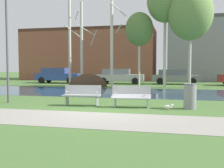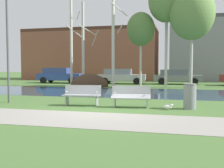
{
  "view_description": "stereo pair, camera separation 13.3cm",
  "coord_description": "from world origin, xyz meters",
  "px_view_note": "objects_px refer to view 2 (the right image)",
  "views": [
    {
      "loc": [
        2.83,
        -9.78,
        1.66
      ],
      "look_at": [
        0.06,
        1.99,
        0.9
      ],
      "focal_mm": 43.45,
      "sensor_mm": 36.0,
      "label": 1
    },
    {
      "loc": [
        2.96,
        -9.75,
        1.66
      ],
      "look_at": [
        0.06,
        1.99,
        0.9
      ],
      "focal_mm": 43.45,
      "sensor_mm": 36.0,
      "label": 2
    }
  ],
  "objects_px": {
    "trash_bin": "(190,96)",
    "bench_left": "(82,95)",
    "parked_hatch_third_grey": "(176,76)",
    "parked_sedan_second_silver": "(121,76)",
    "bench_right": "(131,96)",
    "seagull": "(168,107)",
    "parked_van_nearest_blue": "(60,75)",
    "streetlamp": "(7,16)"
  },
  "relations": [
    {
      "from": "trash_bin",
      "to": "bench_right",
      "type": "bearing_deg",
      "value": -177.63
    },
    {
      "from": "trash_bin",
      "to": "parked_hatch_third_grey",
      "type": "xyz_separation_m",
      "value": [
        -0.67,
        15.67,
        0.23
      ]
    },
    {
      "from": "bench_right",
      "to": "parked_sedan_second_silver",
      "type": "xyz_separation_m",
      "value": [
        -3.65,
        15.11,
        0.31
      ]
    },
    {
      "from": "bench_left",
      "to": "seagull",
      "type": "distance_m",
      "value": 3.69
    },
    {
      "from": "trash_bin",
      "to": "streetlamp",
      "type": "xyz_separation_m",
      "value": [
        -8.09,
        -0.03,
        3.45
      ]
    },
    {
      "from": "bench_right",
      "to": "parked_hatch_third_grey",
      "type": "bearing_deg",
      "value": 83.99
    },
    {
      "from": "streetlamp",
      "to": "bench_right",
      "type": "bearing_deg",
      "value": -0.66
    },
    {
      "from": "seagull",
      "to": "parked_sedan_second_silver",
      "type": "distance_m",
      "value": 16.34
    },
    {
      "from": "bench_left",
      "to": "parked_sedan_second_silver",
      "type": "distance_m",
      "value": 15.19
    },
    {
      "from": "parked_van_nearest_blue",
      "to": "parked_hatch_third_grey",
      "type": "bearing_deg",
      "value": 4.18
    },
    {
      "from": "streetlamp",
      "to": "parked_van_nearest_blue",
      "type": "height_order",
      "value": "streetlamp"
    },
    {
      "from": "bench_left",
      "to": "parked_hatch_third_grey",
      "type": "xyz_separation_m",
      "value": [
        3.79,
        15.76,
        0.28
      ]
    },
    {
      "from": "streetlamp",
      "to": "bench_left",
      "type": "bearing_deg",
      "value": -1.04
    },
    {
      "from": "parked_sedan_second_silver",
      "to": "bench_left",
      "type": "bearing_deg",
      "value": -84.27
    },
    {
      "from": "bench_left",
      "to": "parked_hatch_third_grey",
      "type": "relative_size",
      "value": 0.36
    },
    {
      "from": "parked_sedan_second_silver",
      "to": "parked_hatch_third_grey",
      "type": "distance_m",
      "value": 5.35
    },
    {
      "from": "parked_hatch_third_grey",
      "to": "seagull",
      "type": "bearing_deg",
      "value": -90.5
    },
    {
      "from": "bench_left",
      "to": "bench_right",
      "type": "relative_size",
      "value": 1.0
    },
    {
      "from": "streetlamp",
      "to": "parked_sedan_second_silver",
      "type": "distance_m",
      "value": 15.52
    },
    {
      "from": "bench_right",
      "to": "parked_sedan_second_silver",
      "type": "bearing_deg",
      "value": 103.58
    },
    {
      "from": "parked_van_nearest_blue",
      "to": "seagull",
      "type": "bearing_deg",
      "value": -52.88
    },
    {
      "from": "parked_van_nearest_blue",
      "to": "streetlamp",
      "type": "bearing_deg",
      "value": -73.87
    },
    {
      "from": "trash_bin",
      "to": "bench_left",
      "type": "bearing_deg",
      "value": -178.76
    },
    {
      "from": "seagull",
      "to": "parked_hatch_third_grey",
      "type": "relative_size",
      "value": 0.09
    },
    {
      "from": "parked_van_nearest_blue",
      "to": "bench_right",
      "type": "bearing_deg",
      "value": -56.01
    },
    {
      "from": "bench_left",
      "to": "trash_bin",
      "type": "height_order",
      "value": "trash_bin"
    },
    {
      "from": "bench_left",
      "to": "seagull",
      "type": "bearing_deg",
      "value": -5.9
    },
    {
      "from": "parked_van_nearest_blue",
      "to": "parked_sedan_second_silver",
      "type": "height_order",
      "value": "parked_van_nearest_blue"
    },
    {
      "from": "trash_bin",
      "to": "parked_sedan_second_silver",
      "type": "xyz_separation_m",
      "value": [
        -5.98,
        15.01,
        0.26
      ]
    },
    {
      "from": "parked_van_nearest_blue",
      "to": "bench_left",
      "type": "bearing_deg",
      "value": -62.02
    },
    {
      "from": "bench_right",
      "to": "parked_hatch_third_grey",
      "type": "height_order",
      "value": "parked_hatch_third_grey"
    },
    {
      "from": "bench_right",
      "to": "bench_left",
      "type": "bearing_deg",
      "value": 180.0
    },
    {
      "from": "bench_right",
      "to": "parked_hatch_third_grey",
      "type": "distance_m",
      "value": 15.85
    },
    {
      "from": "bench_left",
      "to": "parked_sedan_second_silver",
      "type": "height_order",
      "value": "parked_sedan_second_silver"
    },
    {
      "from": "seagull",
      "to": "parked_hatch_third_grey",
      "type": "xyz_separation_m",
      "value": [
        0.14,
        16.14,
        0.62
      ]
    },
    {
      "from": "bench_right",
      "to": "seagull",
      "type": "bearing_deg",
      "value": -13.97
    },
    {
      "from": "bench_left",
      "to": "parked_hatch_third_grey",
      "type": "bearing_deg",
      "value": 76.47
    },
    {
      "from": "bench_right",
      "to": "streetlamp",
      "type": "relative_size",
      "value": 0.27
    },
    {
      "from": "trash_bin",
      "to": "streetlamp",
      "type": "bearing_deg",
      "value": -179.78
    },
    {
      "from": "trash_bin",
      "to": "parked_sedan_second_silver",
      "type": "bearing_deg",
      "value": 111.73
    },
    {
      "from": "streetlamp",
      "to": "parked_sedan_second_silver",
      "type": "bearing_deg",
      "value": 82.02
    },
    {
      "from": "bench_left",
      "to": "seagull",
      "type": "height_order",
      "value": "bench_left"
    }
  ]
}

